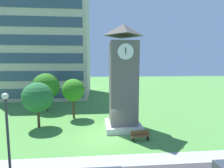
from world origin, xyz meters
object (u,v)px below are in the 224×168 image
Objects in this scene: clock_tower at (123,83)px; tree_by_building at (73,90)px; street_lamp at (7,128)px; tree_streetside at (46,86)px; tree_near_tower at (38,97)px; park_bench at (140,135)px.

tree_by_building is at bearing 145.54° from clock_tower.
street_lamp is (-7.93, -8.22, -1.60)m from clock_tower.
street_lamp is at bearing -81.89° from tree_streetside.
tree_by_building is at bearing -41.30° from tree_streetside.
clock_tower is at bearing -6.13° from tree_near_tower.
clock_tower reaches higher than tree_near_tower.
clock_tower is at bearing -37.58° from tree_streetside.
clock_tower is 2.06× the size of street_lamp.
tree_near_tower is (-10.37, 4.18, 2.92)m from park_bench.
tree_streetside is 1.12× the size of tree_near_tower.
tree_by_building is (2.13, 12.20, 0.31)m from street_lamp.
street_lamp is 1.05× the size of tree_by_building.
clock_tower is 2.16× the size of tree_by_building.
tree_by_building reaches higher than tree_near_tower.
street_lamp reaches higher than park_bench.
park_bench is at bearing -21.93° from tree_near_tower.
tree_by_building is 5.89m from tree_streetside.
street_lamp is 16.25m from tree_streetside.
clock_tower reaches higher than street_lamp.
tree_streetside is at bearing 98.22° from tree_near_tower.
tree_near_tower is at bearing -138.93° from tree_by_building.
park_bench is 10.48m from tree_by_building.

